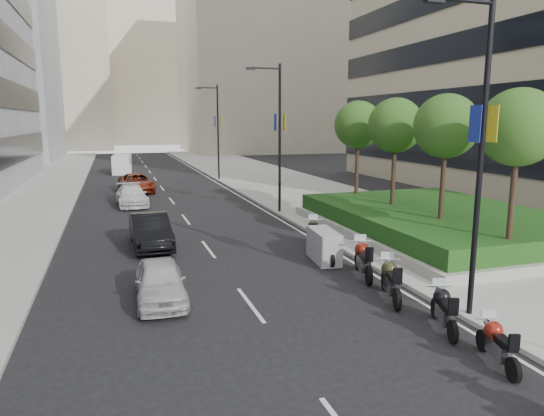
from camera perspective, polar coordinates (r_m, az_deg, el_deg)
name	(u,v)px	position (r m, az deg, el deg)	size (l,w,h in m)	color
ground	(353,355)	(12.61, 9.46, -16.70)	(160.00, 160.00, 0.00)	black
sidewalk_right	(286,185)	(42.78, 1.60, 2.70)	(10.00, 100.00, 0.15)	#9E9B93
sidewalk_left	(22,197)	(40.85, -27.34, 1.20)	(8.00, 100.00, 0.15)	#9E9B93
lane_edge	(227,189)	(41.31, -5.34, 2.29)	(0.12, 100.00, 0.01)	silver
lane_centre	(165,191)	(40.49, -12.53, 1.93)	(0.12, 100.00, 0.01)	silver
building_cream_right	(261,54)	(94.78, -1.28, 17.70)	(28.00, 24.00, 36.00)	#B7AD93
building_cream_left	(41,63)	(111.21, -25.52, 15.11)	(26.00, 24.00, 34.00)	#B7AD93
building_cream_centre	(139,67)	(130.80, -15.42, 15.73)	(30.00, 24.00, 38.00)	#B7AD93
planter	(439,229)	(25.69, 19.04, -2.31)	(10.00, 14.00, 0.40)	#9D9C92
hedge	(440,217)	(25.57, 19.12, -1.00)	(9.40, 13.40, 0.80)	#124114
tree_0	(519,128)	(19.62, 27.01, 8.38)	(2.80, 2.80, 6.30)	#332319
tree_1	(446,127)	(22.63, 19.80, 8.99)	(2.80, 2.80, 6.30)	#332319
tree_2	(395,126)	(25.92, 14.32, 9.35)	(2.80, 2.80, 6.30)	#332319
tree_3	(358,125)	(29.38, 10.10, 9.58)	(2.80, 2.80, 6.30)	#332319
lamp_post_0	(477,144)	(14.47, 23.01, 6.99)	(2.34, 0.45, 9.00)	black
lamp_post_1	(277,131)	(29.48, 0.63, 9.04)	(2.34, 0.45, 9.00)	black
lamp_post_2	(216,127)	(46.88, -6.56, 9.42)	(2.34, 0.45, 9.00)	black
motorcycle_1	(497,344)	(12.92, 24.97, -14.27)	(0.79, 1.95, 1.00)	black
motorcycle_2	(444,309)	(14.37, 19.55, -11.15)	(1.00, 2.10, 1.10)	black
motorcycle_3	(391,280)	(16.15, 13.79, -8.25)	(1.04, 2.33, 1.20)	black
motorcycle_4	(363,259)	(18.21, 10.68, -5.96)	(0.98, 2.42, 1.24)	black
motorcycle_5	(324,246)	(19.88, 6.12, -4.48)	(1.09, 2.27, 1.31)	black
motorcycle_6	(313,233)	(22.11, 4.88, -2.99)	(1.10, 2.28, 1.19)	black
car_a	(160,281)	(15.98, -13.01, -8.40)	(1.53, 3.81, 1.30)	#B7B7B9
car_b	(150,231)	(22.65, -14.11, -2.64)	(1.60, 4.58, 1.51)	black
car_c	(132,196)	(34.17, -16.19, 1.42)	(1.92, 4.72, 1.37)	silver
car_d	(136,183)	(40.65, -15.67, 2.87)	(2.44, 5.30, 1.47)	maroon
delivery_van	(122,165)	(55.51, -17.21, 4.87)	(2.20, 4.89, 1.99)	white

